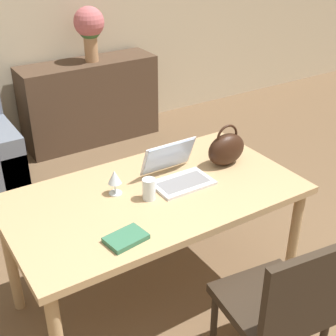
# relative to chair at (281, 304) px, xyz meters

# --- Properties ---
(wall_back) EXTENTS (10.00, 0.06, 2.70)m
(wall_back) POSITION_rel_chair_xyz_m (-0.22, 3.30, 0.86)
(wall_back) COLOR beige
(wall_back) RESTS_ON ground_plane
(dining_table) EXTENTS (1.55, 0.86, 0.75)m
(dining_table) POSITION_rel_chair_xyz_m (-0.20, 0.77, 0.18)
(dining_table) COLOR tan
(dining_table) RESTS_ON ground_plane
(chair) EXTENTS (0.49, 0.49, 0.86)m
(chair) POSITION_rel_chair_xyz_m (0.00, 0.00, 0.00)
(chair) COLOR #2D2319
(chair) RESTS_ON ground_plane
(sideboard) EXTENTS (1.32, 0.40, 0.81)m
(sideboard) POSITION_rel_chair_xyz_m (0.41, 3.03, -0.08)
(sideboard) COLOR #4C3828
(sideboard) RESTS_ON ground_plane
(laptop) EXTENTS (0.32, 0.29, 0.20)m
(laptop) POSITION_rel_chair_xyz_m (-0.03, 0.83, 0.32)
(laptop) COLOR silver
(laptop) RESTS_ON dining_table
(drinking_glass) EXTENTS (0.07, 0.07, 0.12)m
(drinking_glass) POSITION_rel_chair_xyz_m (-0.26, 0.73, 0.32)
(drinking_glass) COLOR silver
(drinking_glass) RESTS_ON dining_table
(wine_glass) EXTENTS (0.07, 0.07, 0.14)m
(wine_glass) POSITION_rel_chair_xyz_m (-0.38, 0.87, 0.35)
(wine_glass) COLOR silver
(wine_glass) RESTS_ON dining_table
(handbag) EXTENTS (0.24, 0.13, 0.25)m
(handbag) POSITION_rel_chair_xyz_m (0.31, 0.82, 0.36)
(handbag) COLOR black
(handbag) RESTS_ON dining_table
(flower_vase) EXTENTS (0.28, 0.28, 0.50)m
(flower_vase) POSITION_rel_chair_xyz_m (0.46, 3.00, 0.64)
(flower_vase) COLOR tan
(flower_vase) RESTS_ON sideboard
(book) EXTENTS (0.20, 0.15, 0.02)m
(book) POSITION_rel_chair_xyz_m (-0.52, 0.49, 0.27)
(book) COLOR #336B4C
(book) RESTS_ON dining_table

